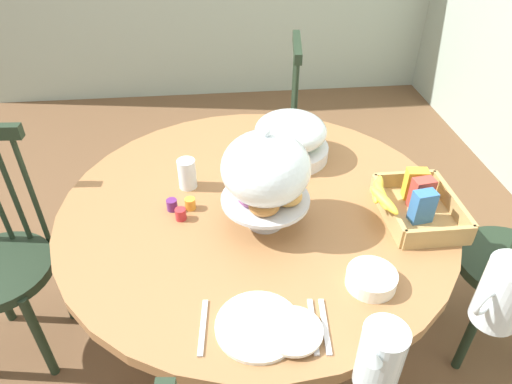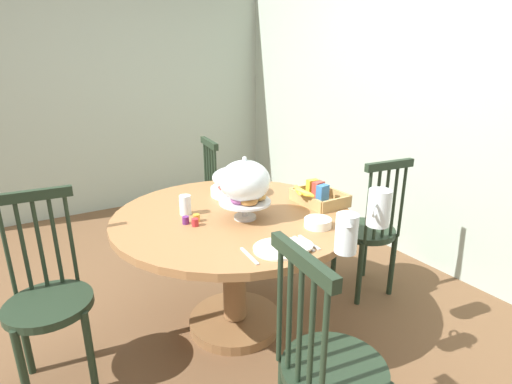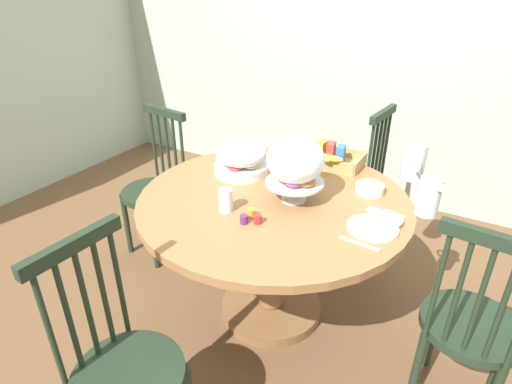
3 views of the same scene
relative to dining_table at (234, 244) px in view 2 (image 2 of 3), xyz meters
The scene contains 23 objects.
ground_plane 0.58m from the dining_table, 137.25° to the right, with size 10.00×10.00×0.00m, color brown.
wall_back 1.87m from the dining_table, 94.20° to the left, with size 4.80×0.06×2.60m, color #9EAD9E.
wall_left 2.67m from the dining_table, behind, with size 0.06×4.32×2.60m, color #9EAD9E.
dining_table is the anchor object (origin of this frame).
windsor_chair_near_window 0.97m from the dining_table, behind, with size 0.40×0.40×0.97m.
windsor_chair_by_cabinet 0.97m from the dining_table, 95.14° to the right, with size 0.40×0.40×0.97m.
windsor_chair_facing_door 0.97m from the dining_table, ahead, with size 0.40×0.40×0.97m.
windsor_chair_far_side 0.97m from the dining_table, 82.36° to the left, with size 0.40×0.40×0.97m.
pastry_stand_with_dome 0.40m from the dining_table, 11.02° to the left, with size 0.28×0.28×0.34m.
fruit_platter_covered 0.43m from the dining_table, 150.47° to the left, with size 0.30×0.30×0.18m.
orange_juice_pitcher 0.76m from the dining_table, 16.58° to the left, with size 0.16×0.13×0.18m.
milk_pitcher 0.82m from the dining_table, 45.90° to the left, with size 0.12×0.19×0.19m.
cereal_basket 0.57m from the dining_table, 78.08° to the left, with size 0.32×0.30×0.12m.
china_plate_large 0.54m from the dining_table, ahead, with size 0.22×0.22×0.01m, color white.
china_plate_small 0.58m from the dining_table, ahead, with size 0.15×0.15×0.01m, color white.
cereal_bowl 0.53m from the dining_table, 35.23° to the left, with size 0.14×0.14×0.04m, color white.
drinking_glass 0.36m from the dining_table, 119.33° to the right, with size 0.06×0.06×0.11m, color silver.
jam_jar_strawberry 0.33m from the dining_table, 77.72° to the right, with size 0.04×0.04×0.04m, color #B7282D.
jam_jar_apricot 0.30m from the dining_table, 89.34° to the right, with size 0.04×0.04×0.04m, color orange.
jam_jar_grape 0.35m from the dining_table, 89.48° to the right, with size 0.04×0.04×0.04m, color #5B2366.
table_knife 0.56m from the dining_table, 10.10° to the left, with size 0.17×0.01×0.01m, color silver.
dinner_fork 0.57m from the dining_table, 13.19° to the left, with size 0.17×0.01×0.01m, color silver.
soup_spoon 0.56m from the dining_table, 20.73° to the right, with size 0.17×0.01×0.01m, color silver.
Camera 2 is at (1.95, -0.85, 1.54)m, focal length 27.67 mm.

